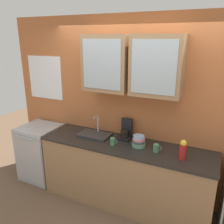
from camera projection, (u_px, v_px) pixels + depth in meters
name	position (u px, v px, depth m)	size (l,w,h in m)	color
ground_plane	(124.00, 200.00, 3.50)	(10.00, 10.00, 0.00)	brown
back_wall_unit	(134.00, 100.00, 3.33)	(4.20, 0.44, 2.64)	#B76638
counter	(124.00, 174.00, 3.36)	(2.42, 0.66, 0.92)	#93704C
sink_faucet	(94.00, 134.00, 3.50)	(0.48, 0.30, 0.29)	#2D2D30
bowl_stack	(139.00, 141.00, 3.15)	(0.19, 0.19, 0.15)	#669972
vase	(183.00, 150.00, 2.79)	(0.08, 0.08, 0.25)	#B21E1E
cup_near_sink	(113.00, 141.00, 3.19)	(0.10, 0.07, 0.10)	#4C7F59
cup_near_bowls	(156.00, 148.00, 2.99)	(0.11, 0.07, 0.10)	#4C7F59
dishwasher	(41.00, 152.00, 3.99)	(0.60, 0.64, 0.92)	#ADAFB5
coffee_maker	(126.00, 131.00, 3.39)	(0.17, 0.20, 0.29)	black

